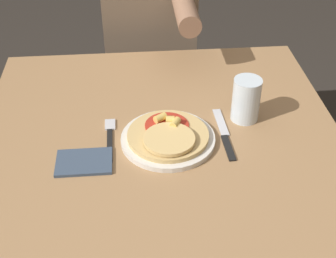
{
  "coord_description": "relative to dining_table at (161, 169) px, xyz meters",
  "views": [
    {
      "loc": [
        -0.07,
        -0.97,
        1.52
      ],
      "look_at": [
        0.02,
        -0.03,
        0.8
      ],
      "focal_mm": 50.0,
      "sensor_mm": 36.0,
      "label": 1
    }
  ],
  "objects": [
    {
      "name": "knife",
      "position": [
        0.17,
        -0.02,
        0.13
      ],
      "size": [
        0.03,
        0.22,
        0.0
      ],
      "color": "black",
      "rests_on": "dining_table"
    },
    {
      "name": "plate",
      "position": [
        0.02,
        -0.03,
        0.13
      ],
      "size": [
        0.24,
        0.24,
        0.01
      ],
      "color": "silver",
      "rests_on": "dining_table"
    },
    {
      "name": "pizza",
      "position": [
        0.02,
        -0.04,
        0.15
      ],
      "size": [
        0.21,
        0.21,
        0.04
      ],
      "color": "tan",
      "rests_on": "plate"
    },
    {
      "name": "fork",
      "position": [
        -0.13,
        -0.0,
        0.13
      ],
      "size": [
        0.03,
        0.18,
        0.0
      ],
      "color": "black",
      "rests_on": "dining_table"
    },
    {
      "name": "napkin",
      "position": [
        -0.2,
        -0.1,
        0.13
      ],
      "size": [
        0.14,
        0.1,
        0.01
      ],
      "color": "#38475B",
      "rests_on": "dining_table"
    },
    {
      "name": "dining_table",
      "position": [
        0.0,
        0.0,
        0.0
      ],
      "size": [
        0.96,
        0.93,
        0.76
      ],
      "color": "#9E754C",
      "rests_on": "ground_plane"
    },
    {
      "name": "drinking_glass",
      "position": [
        0.23,
        0.05,
        0.18
      ],
      "size": [
        0.08,
        0.08,
        0.12
      ],
      "color": "silver",
      "rests_on": "dining_table"
    },
    {
      "name": "person_diner",
      "position": [
        0.01,
        0.69,
        0.11
      ],
      "size": [
        0.34,
        0.52,
        1.27
      ],
      "color": "#2D2D38",
      "rests_on": "ground_plane"
    }
  ]
}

